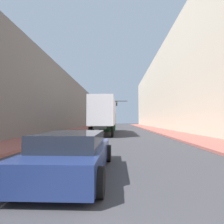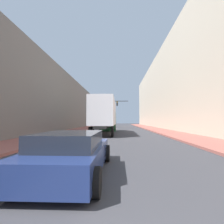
% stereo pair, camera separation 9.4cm
% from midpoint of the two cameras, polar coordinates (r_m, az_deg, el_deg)
% --- Properties ---
extents(sidewalk_right, '(3.39, 80.00, 0.15)m').
position_cam_midpoint_polar(sidewalk_right, '(30.88, 14.31, -5.54)').
color(sidewalk_right, '#9E564C').
rests_on(sidewalk_right, ground).
extents(sidewalk_left, '(3.39, 80.00, 0.15)m').
position_cam_midpoint_polar(sidewalk_left, '(30.97, -10.15, -5.58)').
color(sidewalk_left, '#9E564C').
rests_on(sidewalk_left, ground).
extents(building_right, '(6.00, 80.00, 15.65)m').
position_cam_midpoint_polar(building_right, '(32.74, 22.30, 8.37)').
color(building_right, beige).
rests_on(building_right, ground).
extents(building_left, '(6.00, 80.00, 9.40)m').
position_cam_midpoint_polar(building_left, '(32.43, -18.21, 2.83)').
color(building_left, '#66605B').
rests_on(building_left, ground).
extents(semi_truck, '(2.42, 12.38, 4.00)m').
position_cam_midpoint_polar(semi_truck, '(21.72, -2.09, -1.05)').
color(semi_truck, silver).
rests_on(semi_truck, ground).
extents(sedan_car, '(2.10, 4.49, 1.25)m').
position_cam_midpoint_polar(sedan_car, '(5.51, -12.57, -13.01)').
color(sedan_car, navy).
rests_on(sedan_car, ground).
extents(traffic_signal_gantry, '(6.80, 0.35, 5.88)m').
position_cam_midpoint_polar(traffic_signal_gantry, '(35.84, -2.68, 1.22)').
color(traffic_signal_gantry, black).
rests_on(traffic_signal_gantry, ground).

